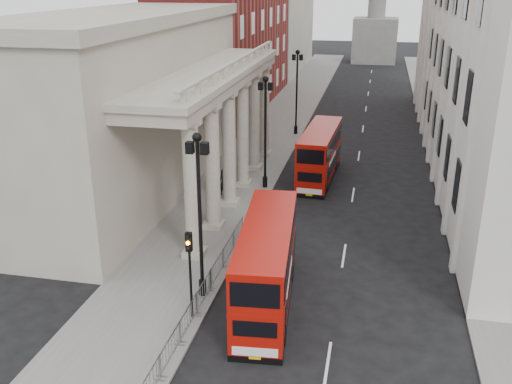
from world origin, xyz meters
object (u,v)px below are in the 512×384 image
at_px(bus_far, 320,153).
at_px(lamp_post_south, 199,205).
at_px(bus_near, 267,264).
at_px(pedestrian_b, 215,185).
at_px(lamp_post_north, 297,86).
at_px(traffic_light, 189,259).
at_px(lamp_post_mid, 265,125).
at_px(pedestrian_a, 224,182).
at_px(pedestrian_c, 224,179).

bearing_deg(bus_far, lamp_post_south, -98.34).
bearing_deg(bus_near, bus_far, 83.13).
relative_size(bus_far, pedestrian_b, 5.46).
relative_size(lamp_post_south, lamp_post_north, 1.00).
xyz_separation_m(traffic_light, bus_near, (3.12, 2.10, -0.95)).
height_order(lamp_post_mid, bus_far, lamp_post_mid).
height_order(lamp_post_mid, bus_near, lamp_post_mid).
relative_size(traffic_light, bus_far, 0.46).
relative_size(traffic_light, pedestrian_a, 2.34).
bearing_deg(pedestrian_a, lamp_post_south, -100.44).
bearing_deg(traffic_light, bus_near, 33.95).
relative_size(lamp_post_south, traffic_light, 1.93).
distance_m(lamp_post_south, pedestrian_b, 14.28).
bearing_deg(lamp_post_north, pedestrian_c, -99.45).
height_order(pedestrian_b, pedestrian_c, pedestrian_b).
xyz_separation_m(lamp_post_south, pedestrian_b, (-3.18, 13.35, -3.93)).
bearing_deg(pedestrian_a, traffic_light, -101.42).
bearing_deg(pedestrian_b, lamp_post_north, -87.77).
relative_size(lamp_post_south, bus_far, 0.89).
distance_m(traffic_light, pedestrian_a, 16.19).
bearing_deg(traffic_light, pedestrian_b, 102.05).
bearing_deg(pedestrian_b, traffic_light, 113.96).
xyz_separation_m(bus_near, pedestrian_b, (-6.41, 13.26, -1.18)).
relative_size(pedestrian_a, pedestrian_b, 1.07).
relative_size(traffic_light, bus_near, 0.44).
relative_size(bus_far, pedestrian_a, 5.10).
bearing_deg(pedestrian_b, pedestrian_a, -129.20).
xyz_separation_m(bus_near, pedestrian_c, (-6.09, 14.69, -1.23)).
distance_m(pedestrian_b, pedestrian_c, 1.46).
distance_m(bus_near, pedestrian_c, 15.95).
height_order(bus_near, pedestrian_c, bus_near).
bearing_deg(traffic_light, pedestrian_a, 99.73).
height_order(lamp_post_south, pedestrian_c, lamp_post_south).
height_order(traffic_light, pedestrian_b, traffic_light).
distance_m(lamp_post_mid, pedestrian_c, 5.06).
distance_m(lamp_post_south, lamp_post_north, 32.00).
relative_size(lamp_post_north, pedestrian_c, 5.17).
xyz_separation_m(traffic_light, pedestrian_a, (-2.71, 15.83, -2.07)).
height_order(lamp_post_mid, lamp_post_north, same).
relative_size(lamp_post_south, bus_near, 0.85).
xyz_separation_m(lamp_post_mid, bus_far, (3.75, 3.14, -2.82)).
relative_size(lamp_post_mid, lamp_post_north, 1.00).
height_order(lamp_post_south, lamp_post_mid, same).
xyz_separation_m(bus_far, pedestrian_b, (-6.93, -5.79, -1.11)).
bearing_deg(bus_near, pedestrian_a, 107.74).
relative_size(pedestrian_b, pedestrian_c, 1.07).
bearing_deg(lamp_post_south, traffic_light, -87.16).
distance_m(lamp_post_north, bus_far, 13.69).
bearing_deg(bus_near, lamp_post_north, 90.47).
distance_m(lamp_post_south, traffic_light, 2.71).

